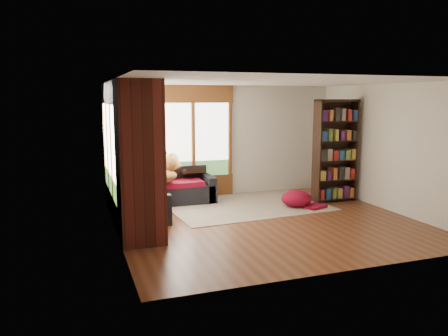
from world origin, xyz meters
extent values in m
plane|color=#532A17|center=(0.00, 0.00, 0.00)|extent=(5.50, 5.50, 0.00)
plane|color=white|center=(0.00, 0.00, 2.60)|extent=(5.50, 5.50, 0.00)
cube|color=silver|center=(0.00, 2.50, 1.30)|extent=(5.50, 0.04, 2.60)
cube|color=silver|center=(0.00, -2.50, 1.30)|extent=(5.50, 0.04, 2.60)
cube|color=silver|center=(-2.75, 0.00, 1.30)|extent=(0.04, 5.00, 2.60)
cube|color=silver|center=(2.75, 0.00, 1.30)|extent=(0.04, 5.00, 2.60)
cube|color=brown|center=(-1.20, 2.47, 1.35)|extent=(2.82, 0.10, 1.90)
cube|color=white|center=(-1.20, 2.47, 1.35)|extent=(2.54, 0.09, 1.62)
cube|color=brown|center=(-2.72, 1.20, 1.35)|extent=(0.10, 2.62, 1.90)
cube|color=white|center=(-2.72, 1.20, 1.35)|extent=(0.09, 2.36, 1.62)
cube|color=gray|center=(-2.69, 2.03, 1.75)|extent=(0.03, 0.72, 0.90)
cube|color=#471914|center=(-2.40, -0.35, 1.30)|extent=(0.70, 0.70, 2.60)
cube|color=black|center=(-1.65, 2.05, 0.21)|extent=(2.20, 0.90, 0.42)
cube|color=black|center=(-1.65, 2.40, 0.61)|extent=(2.20, 0.20, 0.38)
cube|color=black|center=(-0.65, 2.05, 0.30)|extent=(0.20, 0.90, 0.60)
cube|color=maroon|center=(-1.75, 1.93, 0.48)|extent=(1.90, 0.66, 0.12)
cube|color=black|center=(-2.30, 1.40, 0.21)|extent=(0.90, 2.20, 0.42)
cube|color=black|center=(-2.65, 1.40, 0.61)|extent=(0.20, 2.20, 0.38)
cube|color=black|center=(-2.30, 0.40, 0.30)|extent=(0.90, 0.20, 0.60)
cube|color=maroon|center=(-2.18, 1.05, 0.48)|extent=(0.66, 1.20, 0.12)
cube|color=maroon|center=(-2.18, 2.00, 0.48)|extent=(0.66, 0.66, 0.12)
cube|color=beige|center=(0.09, 1.43, 0.01)|extent=(3.47, 2.75, 0.01)
cube|color=black|center=(2.61, 1.07, 1.14)|extent=(0.04, 0.33, 2.28)
cube|color=black|center=(1.67, 1.07, 1.14)|extent=(0.04, 0.33, 2.28)
cube|color=black|center=(2.14, 1.22, 1.14)|extent=(0.98, 0.02, 2.28)
cube|color=black|center=(2.14, 1.07, 0.06)|extent=(0.90, 0.31, 0.03)
cube|color=black|center=(2.14, 1.07, 0.50)|extent=(0.90, 0.31, 0.03)
cube|color=black|center=(2.14, 1.07, 0.93)|extent=(0.90, 0.31, 0.03)
cube|color=black|center=(2.14, 1.07, 1.37)|extent=(0.90, 0.31, 0.03)
cube|color=black|center=(2.14, 1.07, 1.81)|extent=(0.90, 0.31, 0.03)
cube|color=black|center=(2.14, 1.07, 2.24)|extent=(0.90, 0.31, 0.03)
cube|color=#726659|center=(2.14, 1.05, 1.14)|extent=(0.86, 0.25, 2.12)
ellipsoid|color=maroon|center=(1.09, 0.87, 0.19)|extent=(0.72, 0.72, 0.35)
ellipsoid|color=brown|center=(-1.79, 1.74, 0.78)|extent=(1.08, 0.83, 0.33)
sphere|color=brown|center=(-1.45, 1.82, 0.94)|extent=(0.47, 0.47, 0.39)
cone|color=brown|center=(-1.51, 1.81, 1.09)|extent=(0.17, 0.17, 0.17)
ellipsoid|color=black|center=(-2.17, 1.14, 0.70)|extent=(0.50, 0.70, 0.22)
sphere|color=black|center=(-2.15, 1.38, 0.81)|extent=(0.30, 0.30, 0.27)
cone|color=black|center=(-2.15, 1.34, 0.92)|extent=(0.11, 0.11, 0.12)
cube|color=black|center=(-0.95, 2.26, 0.78)|extent=(0.45, 0.12, 0.45)
cube|color=black|center=(-1.55, 2.26, 0.78)|extent=(0.45, 0.12, 0.45)
cube|color=black|center=(-2.48, 1.80, 0.78)|extent=(0.45, 0.12, 0.45)
cube|color=black|center=(-2.48, 0.70, 0.78)|extent=(0.45, 0.12, 0.45)
cube|color=maroon|center=(-2.15, 2.26, 0.78)|extent=(0.42, 0.12, 0.42)
camera|label=1|loc=(-3.41, -7.23, 2.31)|focal=35.00mm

